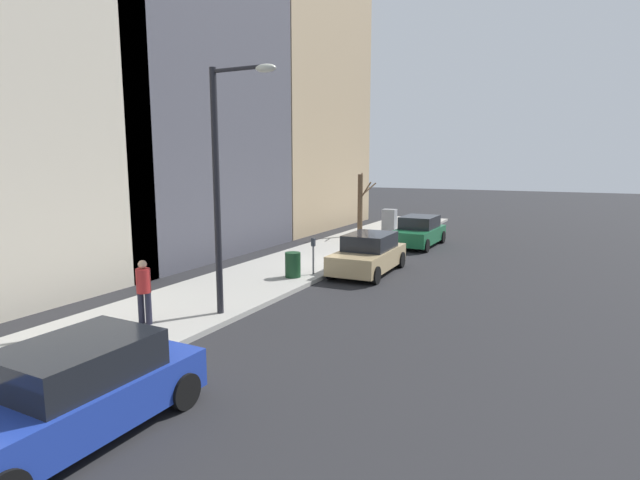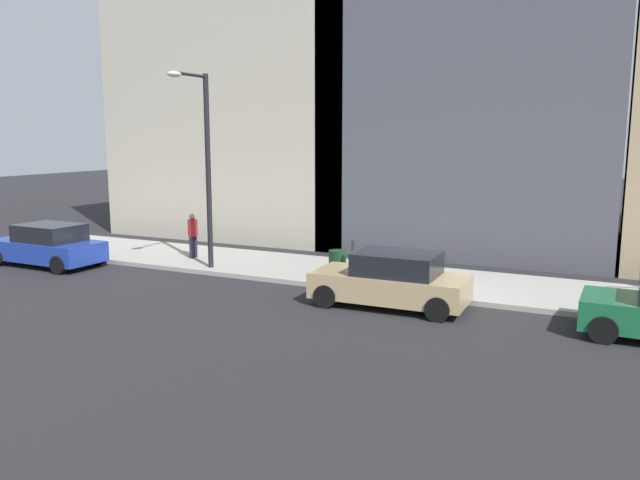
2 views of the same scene
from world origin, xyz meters
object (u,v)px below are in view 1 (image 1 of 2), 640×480
Objects in this scene: bare_tree at (360,204)px; pedestrian_near_meter at (144,288)px; parked_car_tan at (368,254)px; streetlamp at (224,171)px; trash_bin at (293,265)px; office_block_center at (128,31)px; parked_car_blue at (73,393)px; office_tower_left at (260,68)px; parking_meter at (313,252)px; utility_box at (389,222)px; parked_car_green at (418,232)px.

bare_tree is 16.84m from pedestrian_near_meter.
streetlamp reaches higher than parked_car_tan.
trash_bin is at bearing -82.41° from streetlamp.
streetlamp is 14.30m from office_block_center.
parked_car_blue is 0.20× the size of office_tower_left.
parked_car_tan is 2.32m from parking_meter.
parked_car_tan is at bearing -110.98° from pedestrian_near_meter.
bare_tree reaches higher than trash_bin.
pedestrian_near_meter is at bearing 115.31° from office_tower_left.
office_tower_left reaches higher than bare_tree.
utility_box reaches higher than parked_car_tan.
parked_car_blue is 21.42m from bare_tree.
pedestrian_near_meter is at bearing 88.73° from utility_box.
office_block_center reaches higher than bare_tree.
parking_meter is at bearing -103.74° from pedestrian_near_meter.
bare_tree is 0.17× the size of office_tower_left.
trash_bin is at bearing 99.05° from bare_tree.
parked_car_tan is at bearing -127.89° from trash_bin.
office_block_center is at bearing 90.66° from office_tower_left.
utility_box is 0.86× the size of pedestrian_near_meter.
parked_car_green is 0.20× the size of office_tower_left.
streetlamp reaches higher than bare_tree.
trash_bin is (0.62, -4.63, -3.42)m from streetlamp.
office_tower_left reaches higher than utility_box.
parked_car_tan is 7.95m from streetlamp.
streetlamp is (1.47, -5.86, 3.28)m from parked_car_blue.
bare_tree is 3.88× the size of trash_bin.
office_tower_left is (12.21, -4.30, 9.65)m from parked_car_green.
parked_car_blue is 4.70× the size of trash_bin.
office_tower_left is at bearing -68.26° from pedestrian_near_meter.
utility_box is at bearing -86.46° from streetlamp.
bare_tree is at bearing -16.18° from parked_car_green.
parking_meter is at bearing 129.44° from office_tower_left.
parked_car_blue is 6.87m from streetlamp.
utility_box reaches higher than parked_car_blue.
parked_car_green is at bearing -150.01° from office_block_center.
bare_tree is (3.77, -21.05, 1.20)m from parked_car_blue.
parked_car_blue is 0.21× the size of office_block_center.
bare_tree is 10.77m from trash_bin.
parked_car_green is at bearing -99.89° from parking_meter.
parked_car_blue is 1.21× the size of bare_tree.
parked_car_blue is 2.55× the size of pedestrian_near_meter.
office_tower_left is at bearing -62.02° from parked_car_blue.
trash_bin is (0.45, 0.73, -0.38)m from parking_meter.
parking_meter is at bearing -121.64° from trash_bin.
utility_box is 0.07× the size of office_tower_left.
office_block_center is (12.20, -12.95, 9.52)m from parked_car_blue.
trash_bin is 14.20m from office_block_center.
parking_meter reaches higher than trash_bin.
trash_bin is at bearing 126.72° from office_tower_left.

